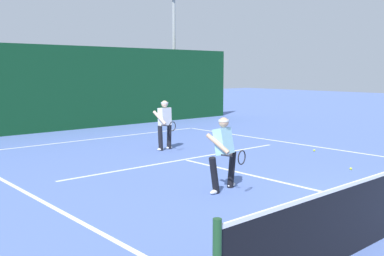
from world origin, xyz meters
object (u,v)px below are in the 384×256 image
(tennis_ball_extra, at_px, (314,150))
(light_pole, at_px, (174,39))
(player_far, at_px, (165,123))
(player_near, at_px, (224,151))
(tennis_ball, at_px, (351,169))

(tennis_ball_extra, height_order, light_pole, light_pole)
(player_far, bearing_deg, player_near, 58.15)
(tennis_ball_extra, bearing_deg, tennis_ball, -126.42)
(player_near, bearing_deg, tennis_ball_extra, -178.93)
(light_pole, bearing_deg, player_near, -125.22)
(player_near, bearing_deg, player_far, -126.73)
(player_near, xyz_separation_m, light_pole, (9.18, 13.00, 3.38))
(player_far, xyz_separation_m, light_pole, (7.14, 8.37, 3.37))
(player_far, relative_size, tennis_ball_extra, 23.76)
(player_far, distance_m, tennis_ball, 5.73)
(player_far, bearing_deg, light_pole, -138.59)
(player_near, height_order, tennis_ball_extra, player_near)
(player_near, distance_m, player_far, 5.05)
(player_near, distance_m, light_pole, 16.27)
(player_near, bearing_deg, tennis_ball, 155.73)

